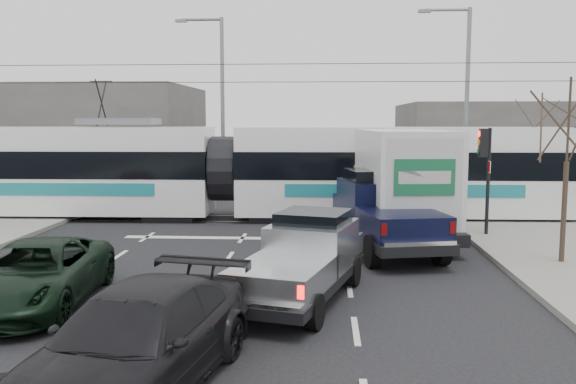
# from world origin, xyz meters

# --- Properties ---
(ground) EXTENTS (120.00, 120.00, 0.00)m
(ground) POSITION_xyz_m (0.00, 0.00, 0.00)
(ground) COLOR black
(ground) RESTS_ON ground
(rails) EXTENTS (60.00, 1.60, 0.03)m
(rails) POSITION_xyz_m (0.00, 10.00, 0.01)
(rails) COLOR #33302D
(rails) RESTS_ON ground
(building_left) EXTENTS (14.00, 10.00, 6.00)m
(building_left) POSITION_xyz_m (-14.00, 22.00, 3.00)
(building_left) COLOR slate
(building_left) RESTS_ON ground
(building_right) EXTENTS (12.00, 10.00, 5.00)m
(building_right) POSITION_xyz_m (12.00, 24.00, 2.50)
(building_right) COLOR slate
(building_right) RESTS_ON ground
(bare_tree) EXTENTS (2.40, 2.40, 5.00)m
(bare_tree) POSITION_xyz_m (7.60, 2.50, 3.79)
(bare_tree) COLOR #47382B
(bare_tree) RESTS_ON ground
(traffic_signal) EXTENTS (0.44, 0.44, 3.60)m
(traffic_signal) POSITION_xyz_m (6.47, 6.50, 2.74)
(traffic_signal) COLOR black
(traffic_signal) RESTS_ON ground
(street_lamp_near) EXTENTS (2.38, 0.25, 9.00)m
(street_lamp_near) POSITION_xyz_m (7.31, 14.00, 5.11)
(street_lamp_near) COLOR slate
(street_lamp_near) RESTS_ON ground
(street_lamp_far) EXTENTS (2.38, 0.25, 9.00)m
(street_lamp_far) POSITION_xyz_m (-4.19, 16.00, 5.11)
(street_lamp_far) COLOR slate
(street_lamp_far) RESTS_ON ground
(catenary) EXTENTS (60.00, 0.20, 7.00)m
(catenary) POSITION_xyz_m (0.00, 10.00, 3.88)
(catenary) COLOR black
(catenary) RESTS_ON ground
(tram) EXTENTS (27.25, 3.31, 5.55)m
(tram) POSITION_xyz_m (-3.04, 10.12, 1.97)
(tram) COLOR white
(tram) RESTS_ON ground
(silver_pickup) EXTENTS (3.10, 5.48, 1.89)m
(silver_pickup) POSITION_xyz_m (0.65, -0.84, 0.94)
(silver_pickup) COLOR black
(silver_pickup) RESTS_ON ground
(box_truck) EXTENTS (3.23, 7.57, 3.68)m
(box_truck) POSITION_xyz_m (3.64, 6.38, 1.82)
(box_truck) COLOR black
(box_truck) RESTS_ON ground
(navy_pickup) EXTENTS (3.28, 6.10, 2.44)m
(navy_pickup) POSITION_xyz_m (2.90, 4.43, 1.20)
(navy_pickup) COLOR black
(navy_pickup) RESTS_ON ground
(green_car) EXTENTS (2.71, 5.19, 1.40)m
(green_car) POSITION_xyz_m (-5.13, -1.85, 0.70)
(green_car) COLOR black
(green_car) RESTS_ON ground
(dark_car) EXTENTS (3.18, 5.59, 1.53)m
(dark_car) POSITION_xyz_m (-1.66, -5.84, 0.76)
(dark_car) COLOR black
(dark_car) RESTS_ON ground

